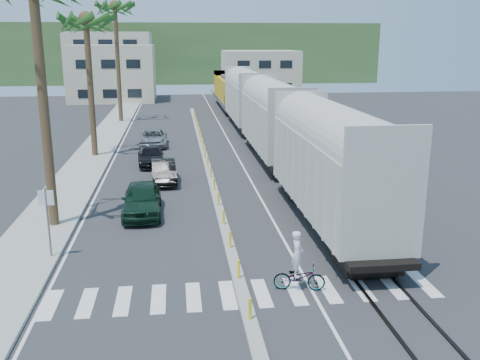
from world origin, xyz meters
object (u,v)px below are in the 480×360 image
street_sign (47,213)px  car_lead (142,199)px  car_second (164,172)px  cyclist (299,272)px

street_sign → car_lead: 6.48m
street_sign → car_lead: bearing=58.3°
car_second → cyclist: (5.00, -15.60, 0.01)m
car_lead → car_second: (0.98, 6.28, -0.12)m
car_second → cyclist: cyclist is taller
cyclist → car_lead: bearing=43.8°
street_sign → cyclist: 10.20m
street_sign → car_lead: street_sign is taller
car_second → cyclist: bearing=-76.0°
street_sign → cyclist: (9.34, -3.89, -1.27)m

